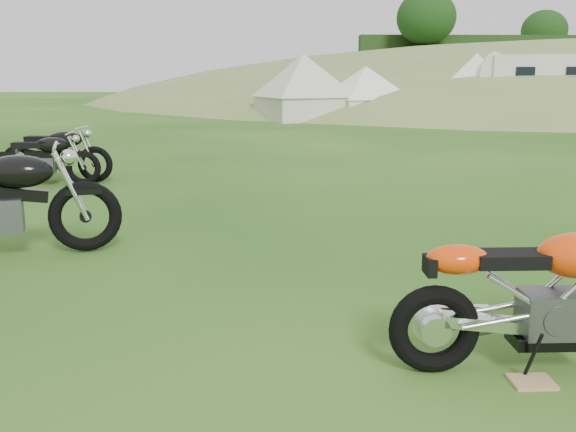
{
  "coord_description": "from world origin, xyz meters",
  "views": [
    {
      "loc": [
        -0.27,
        -4.78,
        1.71
      ],
      "look_at": [
        -0.1,
        0.4,
        0.56
      ],
      "focal_mm": 40.0,
      "sensor_mm": 36.0,
      "label": 1
    }
  ],
  "objects_px": {
    "tent_left": "(303,86)",
    "plywood_board": "(532,382)",
    "sport_motorcycle": "(549,285)",
    "tent_mid": "(365,90)",
    "tent_right": "(475,85)",
    "caravan": "(549,86)",
    "vintage_moto_d": "(43,158)",
    "vintage_moto_c": "(56,152)"
  },
  "relations": [
    {
      "from": "tent_left",
      "to": "plywood_board",
      "type": "bearing_deg",
      "value": -110.73
    },
    {
      "from": "sport_motorcycle",
      "to": "tent_mid",
      "type": "xyz_separation_m",
      "value": [
        2.17,
        21.68,
        0.59
      ]
    },
    {
      "from": "tent_right",
      "to": "sport_motorcycle",
      "type": "bearing_deg",
      "value": -90.1
    },
    {
      "from": "tent_left",
      "to": "tent_mid",
      "type": "relative_size",
      "value": 1.13
    },
    {
      "from": "caravan",
      "to": "tent_left",
      "type": "bearing_deg",
      "value": -162.39
    },
    {
      "from": "plywood_board",
      "to": "tent_right",
      "type": "bearing_deg",
      "value": 73.2
    },
    {
      "from": "sport_motorcycle",
      "to": "caravan",
      "type": "relative_size",
      "value": 0.33
    },
    {
      "from": "vintage_moto_d",
      "to": "tent_right",
      "type": "bearing_deg",
      "value": 49.78
    },
    {
      "from": "plywood_board",
      "to": "tent_mid",
      "type": "bearing_deg",
      "value": 83.99
    },
    {
      "from": "vintage_moto_c",
      "to": "caravan",
      "type": "distance_m",
      "value": 20.47
    },
    {
      "from": "vintage_moto_d",
      "to": "caravan",
      "type": "relative_size",
      "value": 0.32
    },
    {
      "from": "vintage_moto_c",
      "to": "caravan",
      "type": "height_order",
      "value": "caravan"
    },
    {
      "from": "tent_left",
      "to": "tent_right",
      "type": "height_order",
      "value": "tent_right"
    },
    {
      "from": "plywood_board",
      "to": "vintage_moto_c",
      "type": "xyz_separation_m",
      "value": [
        -4.91,
        7.15,
        0.47
      ]
    },
    {
      "from": "vintage_moto_d",
      "to": "caravan",
      "type": "bearing_deg",
      "value": 42.68
    },
    {
      "from": "sport_motorcycle",
      "to": "tent_right",
      "type": "relative_size",
      "value": 0.59
    },
    {
      "from": "tent_left",
      "to": "tent_right",
      "type": "relative_size",
      "value": 0.98
    },
    {
      "from": "caravan",
      "to": "vintage_moto_c",
      "type": "bearing_deg",
      "value": -119.09
    },
    {
      "from": "plywood_board",
      "to": "vintage_moto_d",
      "type": "xyz_separation_m",
      "value": [
        -4.99,
        6.75,
        0.43
      ]
    },
    {
      "from": "sport_motorcycle",
      "to": "plywood_board",
      "type": "xyz_separation_m",
      "value": [
        -0.13,
        -0.18,
        -0.52
      ]
    },
    {
      "from": "plywood_board",
      "to": "tent_mid",
      "type": "relative_size",
      "value": 0.09
    },
    {
      "from": "plywood_board",
      "to": "vintage_moto_c",
      "type": "height_order",
      "value": "vintage_moto_c"
    },
    {
      "from": "vintage_moto_d",
      "to": "tent_mid",
      "type": "xyz_separation_m",
      "value": [
        7.29,
        15.11,
        0.67
      ]
    },
    {
      "from": "sport_motorcycle",
      "to": "vintage_moto_c",
      "type": "height_order",
      "value": "sport_motorcycle"
    },
    {
      "from": "tent_right",
      "to": "caravan",
      "type": "relative_size",
      "value": 0.56
    },
    {
      "from": "sport_motorcycle",
      "to": "plywood_board",
      "type": "relative_size",
      "value": 7.36
    },
    {
      "from": "tent_right",
      "to": "vintage_moto_d",
      "type": "bearing_deg",
      "value": -110.25
    },
    {
      "from": "sport_motorcycle",
      "to": "vintage_moto_d",
      "type": "relative_size",
      "value": 1.04
    },
    {
      "from": "vintage_moto_c",
      "to": "caravan",
      "type": "relative_size",
      "value": 0.34
    },
    {
      "from": "tent_left",
      "to": "tent_mid",
      "type": "height_order",
      "value": "tent_left"
    },
    {
      "from": "tent_left",
      "to": "tent_right",
      "type": "distance_m",
      "value": 7.03
    },
    {
      "from": "plywood_board",
      "to": "vintage_moto_d",
      "type": "bearing_deg",
      "value": 126.46
    },
    {
      "from": "sport_motorcycle",
      "to": "vintage_moto_c",
      "type": "distance_m",
      "value": 8.6
    },
    {
      "from": "vintage_moto_c",
      "to": "tent_mid",
      "type": "xyz_separation_m",
      "value": [
        7.22,
        14.71,
        0.64
      ]
    },
    {
      "from": "sport_motorcycle",
      "to": "caravan",
      "type": "bearing_deg",
      "value": 66.46
    },
    {
      "from": "sport_motorcycle",
      "to": "tent_left",
      "type": "height_order",
      "value": "tent_left"
    },
    {
      "from": "sport_motorcycle",
      "to": "tent_right",
      "type": "height_order",
      "value": "tent_right"
    },
    {
      "from": "tent_mid",
      "to": "caravan",
      "type": "relative_size",
      "value": 0.49
    },
    {
      "from": "sport_motorcycle",
      "to": "tent_mid",
      "type": "relative_size",
      "value": 0.68
    },
    {
      "from": "tent_mid",
      "to": "vintage_moto_c",
      "type": "bearing_deg",
      "value": -134.62
    },
    {
      "from": "caravan",
      "to": "vintage_moto_d",
      "type": "bearing_deg",
      "value": -118.47
    },
    {
      "from": "plywood_board",
      "to": "tent_left",
      "type": "bearing_deg",
      "value": 90.35
    }
  ]
}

